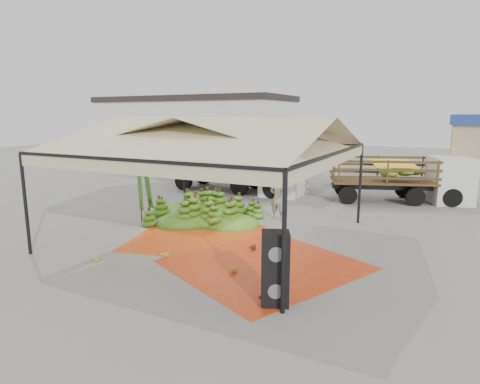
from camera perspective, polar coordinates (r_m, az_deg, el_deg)
The scene contains 17 objects.
ground at distance 13.74m, azimuth -3.61°, elevation -6.31°, with size 90.00×90.00×0.00m, color slate.
canopy_tent at distance 13.16m, azimuth -3.78°, elevation 7.56°, with size 8.10×8.10×4.00m.
building_white at distance 30.35m, azimuth -6.51°, elevation 8.23°, with size 14.30×6.30×5.40m.
tarp_left at distance 13.69m, azimuth -6.10°, elevation -6.40°, with size 4.13×3.94×0.01m, color #C35312.
tarp_right at distance 11.24m, azimuth 3.54°, elevation -10.25°, with size 4.37×4.59×0.01m, color #C94212.
banana_heap at distance 15.85m, azimuth -5.21°, elevation -1.89°, with size 5.32×4.37×1.14m, color #376E16.
hand_yellow_a at distance 12.03m, azimuth -10.93°, elevation -8.46°, with size 0.49×0.40×0.22m, color #B39723.
hand_yellow_b at distance 10.72m, azimuth -1.27°, elevation -10.79°, with size 0.42×0.35×0.19m, color gold.
hand_red_a at distance 9.26m, azimuth 2.88°, elevation -14.38°, with size 0.45×0.37×0.21m, color #5F2A15.
hand_red_b at distance 12.42m, azimuth 1.40°, elevation -7.64°, with size 0.50×0.41×0.23m, color #582614.
hand_green at distance 12.23m, azimuth -19.77°, elevation -8.71°, with size 0.38×0.31×0.17m, color #3A7919.
hanging_bunches at distance 13.75m, azimuth -3.19°, elevation 4.86°, with size 4.74×0.24×0.20m.
speaker_stack at distance 8.78m, azimuth 5.02°, elevation -10.79°, with size 0.75×0.72×1.63m.
banana_leaves at distance 15.97m, azimuth -12.76°, elevation -4.12°, with size 0.96×1.36×3.70m, color #35721E, non-canonical shape.
vendor at distance 15.82m, azimuth 5.39°, elevation -0.83°, with size 0.63×0.41×1.72m, color gray.
truck_left at distance 21.58m, azimuth 0.45°, elevation 4.09°, with size 7.22×2.66×2.46m.
truck_right at distance 20.52m, azimuth 22.42°, elevation 2.37°, with size 6.59×4.10×2.14m.
Camera 1 is at (6.72, -11.29, 4.04)m, focal length 30.00 mm.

